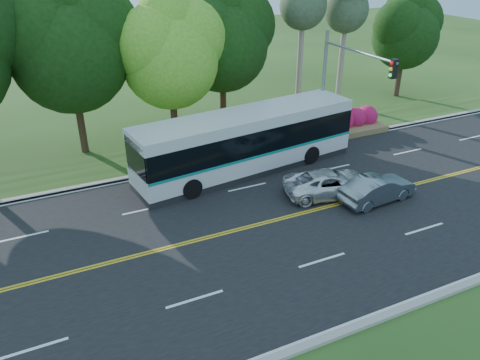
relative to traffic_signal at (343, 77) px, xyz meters
name	(u,v)px	position (x,y,z in m)	size (l,w,h in m)	color
ground	(289,217)	(-6.49, -5.40, -4.67)	(120.00, 120.00, 0.00)	#254416
road	(289,217)	(-6.49, -5.40, -4.66)	(60.00, 14.00, 0.02)	black
curb_north	(228,159)	(-6.49, 1.75, -4.60)	(60.00, 0.30, 0.15)	#A49D94
curb_south	(393,313)	(-6.49, -12.55, -4.60)	(60.00, 0.30, 0.15)	#A49D94
grass_verge	(216,148)	(-6.49, 3.60, -4.62)	(60.00, 4.00, 0.10)	#254416
lane_markings	(287,217)	(-6.59, -5.40, -4.65)	(57.60, 13.82, 0.00)	gold
tree_row	(110,36)	(-11.65, 6.73, 2.06)	(44.70, 9.10, 13.84)	black
bougainvillea_hedge	(321,125)	(0.69, 2.75, -3.95)	(9.50, 2.25, 1.50)	maroon
traffic_signal	(343,77)	(0.00, 0.00, 0.00)	(0.42, 6.10, 7.00)	gray
transit_bus	(247,142)	(-6.11, 0.03, -2.98)	(13.13, 4.41, 3.37)	silver
sedan	(377,189)	(-1.79, -5.93, -3.99)	(1.41, 4.03, 1.33)	slate
suv	(330,183)	(-3.57, -4.39, -4.01)	(2.14, 4.64, 1.29)	white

